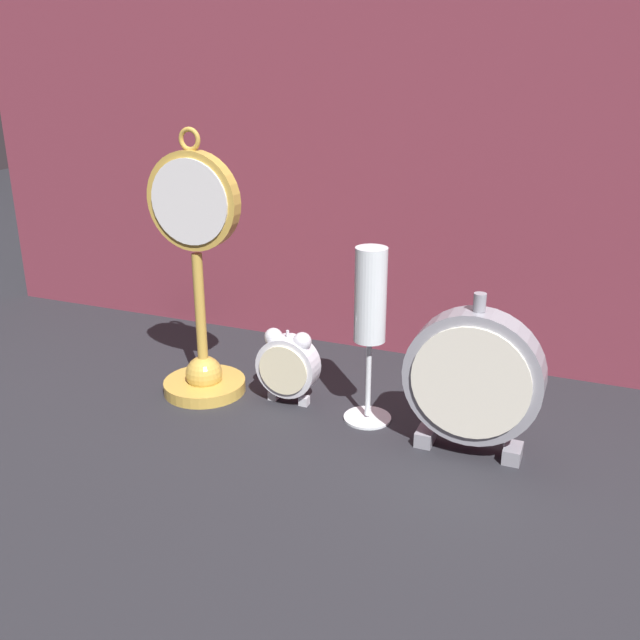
{
  "coord_description": "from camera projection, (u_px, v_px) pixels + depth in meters",
  "views": [
    {
      "loc": [
        0.31,
        -0.67,
        0.43
      ],
      "look_at": [
        0.0,
        0.08,
        0.13
      ],
      "focal_mm": 40.0,
      "sensor_mm": 36.0,
      "label": 1
    }
  ],
  "objects": [
    {
      "name": "ground_plane",
      "position": [
        295.0,
        446.0,
        0.85
      ],
      "size": [
        4.0,
        4.0,
        0.0
      ],
      "primitive_type": "plane",
      "color": "#232328"
    },
    {
      "name": "fabric_backdrop_drape",
      "position": [
        385.0,
        136.0,
        1.01
      ],
      "size": [
        1.42,
        0.01,
        0.66
      ],
      "primitive_type": "cube",
      "color": "brown",
      "rests_on": "ground_plane"
    },
    {
      "name": "pocket_watch_on_stand",
      "position": [
        199.0,
        294.0,
        0.94
      ],
      "size": [
        0.13,
        0.11,
        0.35
      ],
      "color": "gold",
      "rests_on": "ground_plane"
    },
    {
      "name": "alarm_clock_twin_bell",
      "position": [
        288.0,
        363.0,
        0.93
      ],
      "size": [
        0.08,
        0.03,
        0.1
      ],
      "color": "silver",
      "rests_on": "ground_plane"
    },
    {
      "name": "mantel_clock_silver",
      "position": [
        473.0,
        378.0,
        0.8
      ],
      "size": [
        0.16,
        0.04,
        0.19
      ],
      "color": "gray",
      "rests_on": "ground_plane"
    },
    {
      "name": "champagne_flute",
      "position": [
        370.0,
        311.0,
        0.86
      ],
      "size": [
        0.06,
        0.06,
        0.22
      ],
      "color": "silver",
      "rests_on": "ground_plane"
    }
  ]
}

